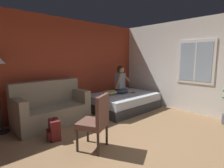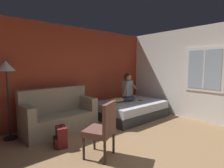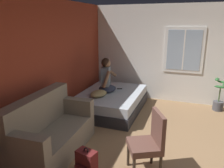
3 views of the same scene
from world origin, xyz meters
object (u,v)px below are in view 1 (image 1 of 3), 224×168
(side_chair, at_px, (96,120))
(cell_phone, at_px, (133,93))
(couch, at_px, (51,108))
(bed, at_px, (123,101))
(person_seated, at_px, (121,82))
(throw_pillow, at_px, (110,93))
(backpack, at_px, (54,130))

(side_chair, relative_size, cell_phone, 6.81)
(cell_phone, bearing_deg, couch, -34.55)
(bed, distance_m, cell_phone, 0.44)
(side_chair, distance_m, cell_phone, 2.79)
(couch, xyz_separation_m, person_seated, (2.22, -0.19, 0.44))
(bed, relative_size, side_chair, 2.08)
(throw_pillow, bearing_deg, backpack, -161.60)
(bed, xyz_separation_m, couch, (-2.19, 0.33, 0.16))
(side_chair, xyz_separation_m, person_seated, (2.16, 1.52, 0.30))
(couch, relative_size, throw_pillow, 3.61)
(backpack, height_order, cell_phone, cell_phone)
(side_chair, distance_m, backpack, 1.00)
(bed, height_order, side_chair, side_chair)
(person_seated, height_order, backpack, person_seated)
(person_seated, bearing_deg, bed, -103.52)
(couch, distance_m, backpack, 0.94)
(person_seated, bearing_deg, couch, 175.07)
(person_seated, bearing_deg, cell_phone, -38.14)
(couch, bearing_deg, backpack, -111.04)
(couch, bearing_deg, bed, -8.45)
(couch, xyz_separation_m, backpack, (-0.33, -0.86, -0.20))
(backpack, bearing_deg, side_chair, -65.56)
(couch, bearing_deg, side_chair, -88.03)
(couch, bearing_deg, cell_phone, -9.86)
(person_seated, relative_size, throw_pillow, 1.82)
(throw_pillow, distance_m, cell_phone, 0.81)
(couch, bearing_deg, throw_pillow, -4.78)
(side_chair, height_order, backpack, side_chair)
(backpack, xyz_separation_m, cell_phone, (2.87, 0.41, 0.29))
(side_chair, relative_size, throw_pillow, 2.04)
(person_seated, bearing_deg, throw_pillow, 174.44)
(person_seated, distance_m, cell_phone, 0.54)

